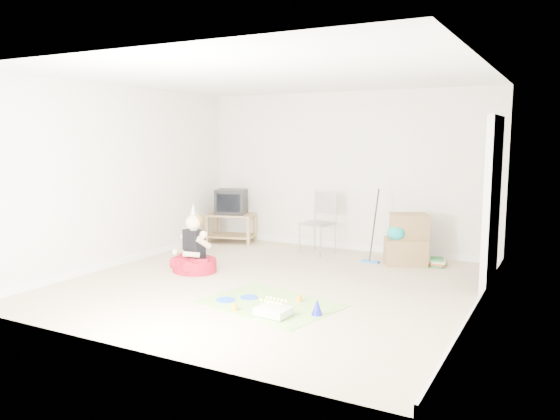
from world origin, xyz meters
The scene contains 16 objects.
ground centered at (0.00, 0.00, 0.00)m, with size 5.00×5.00×0.00m, color beige.
doorway_recess centered at (2.48, 1.20, 1.02)m, with size 0.02×0.90×2.05m, color black.
tv_stand centered at (-1.97, 2.07, 0.30)m, with size 0.92×0.70×0.51m.
crt_tv centered at (-1.97, 2.07, 0.73)m, with size 0.51×0.42×0.44m, color black.
folding_chair centered at (-0.22, 1.90, 0.49)m, with size 0.55×0.53×1.02m.
cardboard_boxes centered at (1.23, 1.87, 0.36)m, with size 0.72×0.67×0.75m.
floor_mop centered at (0.73, 1.71, 0.26)m, with size 0.27×0.37×1.09m.
book_pile centered at (1.68, 1.97, 0.06)m, with size 0.23×0.29×0.12m.
seated_woman centered at (-1.27, 0.04, 0.21)m, with size 0.81×0.81×0.96m.
party_mat centered at (0.40, -0.76, 0.00)m, with size 1.47×1.07×0.01m, color #FF358B.
birthday_cake centered at (0.63, -1.11, 0.05)m, with size 0.36×0.30×0.16m.
blue_plate_near centered at (0.07, -0.69, 0.01)m, with size 0.20×0.20×0.01m, color blue.
blue_plate_far centered at (-0.11, -0.90, 0.01)m, with size 0.22×0.22×0.01m, color blue.
orange_cup_near centered at (0.66, -0.55, 0.04)m, with size 0.07×0.07×0.07m, color orange.
orange_cup_far centered at (0.18, -1.16, 0.04)m, with size 0.07×0.07×0.08m, color orange.
blue_party_hat centered at (1.03, -0.87, 0.09)m, with size 0.12×0.12×0.17m, color #1C21C7.
Camera 1 is at (3.30, -5.96, 1.88)m, focal length 35.00 mm.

